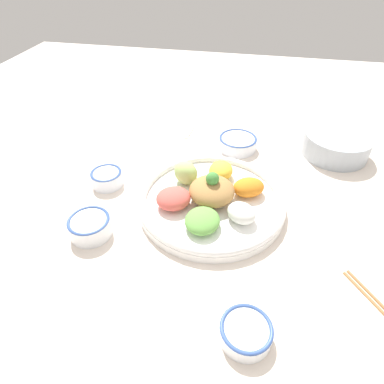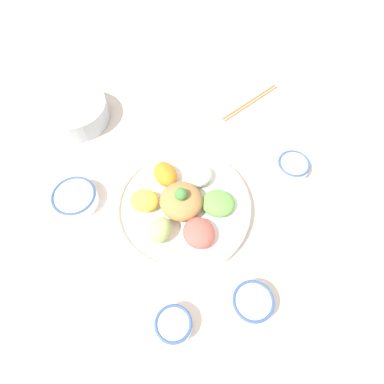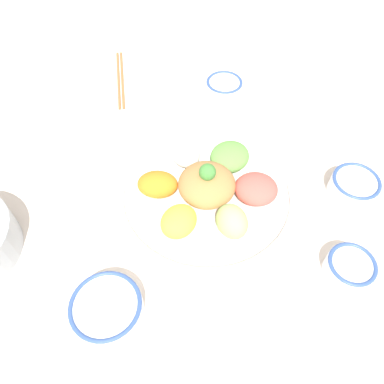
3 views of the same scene
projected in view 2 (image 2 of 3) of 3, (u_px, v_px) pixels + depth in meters
ground_plane at (167, 212)px, 0.85m from camera, size 2.40×2.40×0.00m
salad_platter at (182, 206)px, 0.84m from camera, size 0.36×0.36×0.10m
sauce_bowl_red at (75, 198)px, 0.85m from camera, size 0.12×0.12×0.04m
rice_bowl_blue at (174, 325)px, 0.70m from camera, size 0.08×0.08×0.04m
sauce_bowl_dark at (293, 166)px, 0.90m from camera, size 0.09×0.09×0.03m
rice_bowl_plain at (252, 303)px, 0.72m from camera, size 0.09×0.09×0.05m
side_serving_bowl at (76, 111)px, 0.97m from camera, size 0.19×0.19×0.07m
chopsticks_pair_near at (251, 102)px, 1.04m from camera, size 0.15×0.20×0.01m
serving_spoon_main at (57, 264)px, 0.78m from camera, size 0.04×0.12×0.01m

